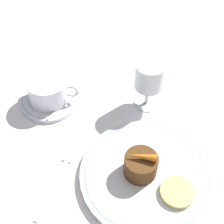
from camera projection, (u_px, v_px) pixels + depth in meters
ground_plane at (140, 170)px, 0.64m from camera, size 3.00×3.00×0.00m
dinner_plate at (146, 174)px, 0.62m from camera, size 0.27×0.27×0.01m
saucer at (50, 99)px, 0.76m from camera, size 0.15×0.15×0.01m
coffee_cup at (48, 90)px, 0.73m from camera, size 0.12×0.10×0.06m
spoon at (68, 100)px, 0.75m from camera, size 0.07×0.11×0.00m
wine_glass at (149, 79)px, 0.70m from camera, size 0.07×0.07×0.12m
fork at (62, 170)px, 0.63m from camera, size 0.05×0.18×0.01m
dessert_cake at (139, 165)px, 0.60m from camera, size 0.07×0.07×0.05m
carrot_garnish at (140, 156)px, 0.58m from camera, size 0.06×0.02×0.02m
pineapple_slice at (177, 192)px, 0.58m from camera, size 0.07×0.07×0.01m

